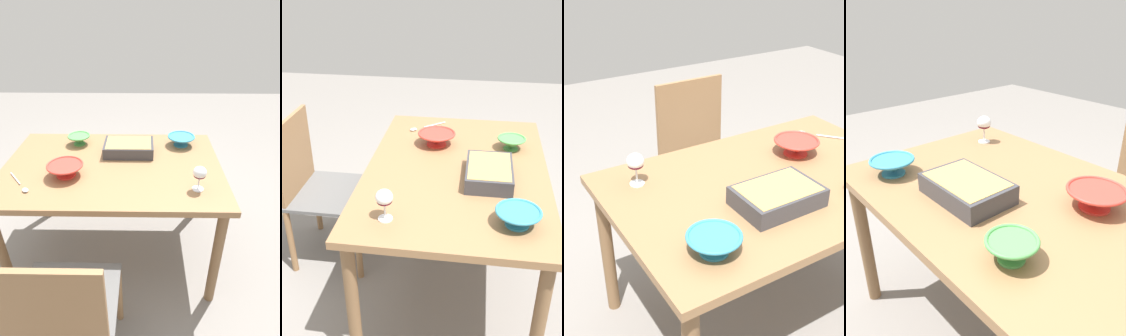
% 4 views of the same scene
% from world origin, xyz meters
% --- Properties ---
extents(ground_plane, '(8.00, 8.00, 0.00)m').
position_xyz_m(ground_plane, '(0.00, 0.00, 0.00)').
color(ground_plane, gray).
extents(dining_table, '(1.33, 0.90, 0.73)m').
position_xyz_m(dining_table, '(0.00, 0.00, 0.65)').
color(dining_table, olive).
rests_on(dining_table, ground_plane).
extents(chair, '(0.45, 0.44, 0.89)m').
position_xyz_m(chair, '(0.14, 0.82, 0.49)').
color(chair, '#595959').
rests_on(chair, ground_plane).
extents(wine_glass, '(0.07, 0.07, 0.14)m').
position_xyz_m(wine_glass, '(-0.48, 0.26, 0.83)').
color(wine_glass, white).
rests_on(wine_glass, dining_table).
extents(casserole_dish, '(0.32, 0.22, 0.08)m').
position_xyz_m(casserole_dish, '(-0.09, -0.16, 0.77)').
color(casserole_dish, '#38383D').
rests_on(casserole_dish, dining_table).
extents(mixing_bowl, '(0.21, 0.21, 0.08)m').
position_xyz_m(mixing_bowl, '(0.25, 0.13, 0.77)').
color(mixing_bowl, red).
rests_on(mixing_bowl, dining_table).
extents(small_bowl, '(0.19, 0.19, 0.07)m').
position_xyz_m(small_bowl, '(-0.45, -0.27, 0.77)').
color(small_bowl, teal).
rests_on(small_bowl, dining_table).
extents(serving_bowl, '(0.15, 0.15, 0.07)m').
position_xyz_m(serving_bowl, '(0.26, -0.28, 0.77)').
color(serving_bowl, '#4C994C').
rests_on(serving_bowl, dining_table).
extents(serving_spoon, '(0.18, 0.20, 0.01)m').
position_xyz_m(serving_spoon, '(0.47, 0.25, 0.74)').
color(serving_spoon, silver).
rests_on(serving_spoon, dining_table).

